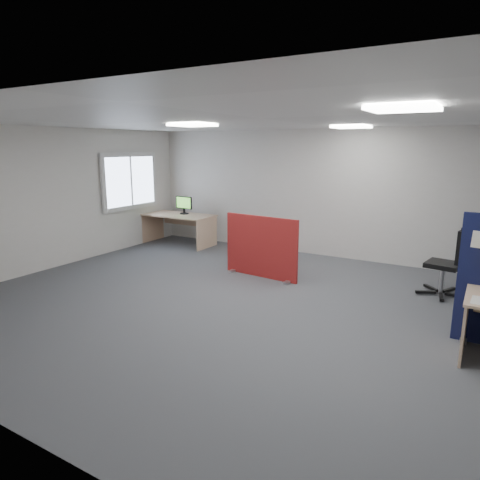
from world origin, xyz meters
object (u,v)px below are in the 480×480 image
at_px(red_divider, 261,247).
at_px(monitor_second, 184,204).
at_px(second_desk, 180,221).
at_px(office_chair, 452,257).

relative_size(red_divider, monitor_second, 3.18).
bearing_deg(second_desk, monitor_second, 56.58).
height_order(monitor_second, office_chair, same).
relative_size(monitor_second, office_chair, 0.41).
height_order(second_desk, monitor_second, monitor_second).
bearing_deg(monitor_second, office_chair, -6.28).
xyz_separation_m(monitor_second, office_chair, (5.96, -0.93, -0.32)).
xyz_separation_m(red_divider, monitor_second, (-2.90, 1.50, 0.42)).
relative_size(second_desk, office_chair, 1.53).
bearing_deg(second_desk, office_chair, -7.80).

